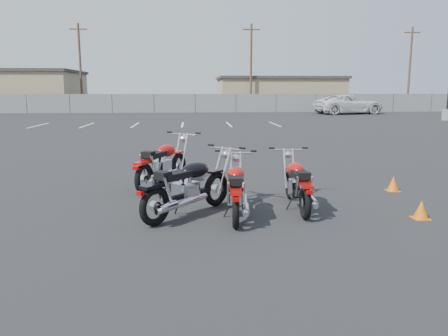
{
  "coord_description": "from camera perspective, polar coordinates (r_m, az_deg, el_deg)",
  "views": [
    {
      "loc": [
        -0.46,
        -8.13,
        2.23
      ],
      "look_at": [
        0.2,
        0.6,
        0.65
      ],
      "focal_mm": 35.0,
      "sensor_mm": 36.0,
      "label": 1
    }
  ],
  "objects": [
    {
      "name": "white_van",
      "position": [
        42.16,
        16.04,
        8.69
      ],
      "size": [
        4.19,
        7.7,
        2.77
      ],
      "primitive_type": "imported",
      "rotation": [
        0.0,
        0.0,
        1.75
      ],
      "color": "silver",
      "rests_on": "ground"
    },
    {
      "name": "training_cone_far",
      "position": [
        8.39,
        24.36,
        -4.97
      ],
      "size": [
        0.28,
        0.28,
        0.33
      ],
      "color": "orange",
      "rests_on": "ground"
    },
    {
      "name": "training_cone_near",
      "position": [
        11.42,
        10.0,
        -0.51
      ],
      "size": [
        0.22,
        0.22,
        0.26
      ],
      "color": "orange",
      "rests_on": "ground"
    },
    {
      "name": "motorcycle_third_red",
      "position": [
        8.34,
        9.61,
        -2.07
      ],
      "size": [
        0.82,
        2.13,
        1.04
      ],
      "color": "black",
      "rests_on": "ground"
    },
    {
      "name": "utility_pole_d",
      "position": [
        54.05,
        23.1,
        12.03
      ],
      "size": [
        1.8,
        0.24,
        9.0
      ],
      "color": "#483021",
      "rests_on": "ground"
    },
    {
      "name": "chainlink_fence",
      "position": [
        43.16,
        -3.77,
        8.44
      ],
      "size": [
        80.06,
        0.06,
        1.8
      ],
      "color": "slate",
      "rests_on": "ground"
    },
    {
      "name": "motorcycle_second_black",
      "position": [
        7.8,
        -4.72,
        -2.45
      ],
      "size": [
        1.91,
        2.03,
        1.15
      ],
      "color": "black",
      "rests_on": "ground"
    },
    {
      "name": "utility_pole_c",
      "position": [
        47.64,
        3.55,
        13.16
      ],
      "size": [
        1.8,
        0.24,
        9.0
      ],
      "color": "#483021",
      "rests_on": "ground"
    },
    {
      "name": "parking_line_stripes",
      "position": [
        28.3,
        -8.5,
        5.6
      ],
      "size": [
        15.12,
        4.0,
        0.01
      ],
      "color": "silver",
      "rests_on": "ground"
    },
    {
      "name": "tan_building_east",
      "position": [
        53.18,
        7.1,
        9.75
      ],
      "size": [
        14.4,
        9.4,
        3.7
      ],
      "color": "#978861",
      "rests_on": "ground"
    },
    {
      "name": "motorcycle_front_red",
      "position": [
        10.17,
        -8.02,
        0.53
      ],
      "size": [
        1.46,
        2.33,
        1.18
      ],
      "color": "black",
      "rests_on": "ground"
    },
    {
      "name": "motorcycle_rear_red",
      "position": [
        7.75,
        1.62,
        -2.86
      ],
      "size": [
        0.83,
        2.14,
        1.05
      ],
      "color": "black",
      "rests_on": "ground"
    },
    {
      "name": "training_cone_extra",
      "position": [
        10.41,
        21.23,
        -1.92
      ],
      "size": [
        0.28,
        0.28,
        0.33
      ],
      "color": "orange",
      "rests_on": "ground"
    },
    {
      "name": "utility_pole_b",
      "position": [
        49.56,
        -18.26,
        12.57
      ],
      "size": [
        1.8,
        0.24,
        9.0
      ],
      "color": "#483021",
      "rests_on": "ground"
    },
    {
      "name": "ground",
      "position": [
        8.45,
        -1.05,
        -5.08
      ],
      "size": [
        120.0,
        120.0,
        0.0
      ],
      "primitive_type": "plane",
      "color": "black",
      "rests_on": "ground"
    }
  ]
}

